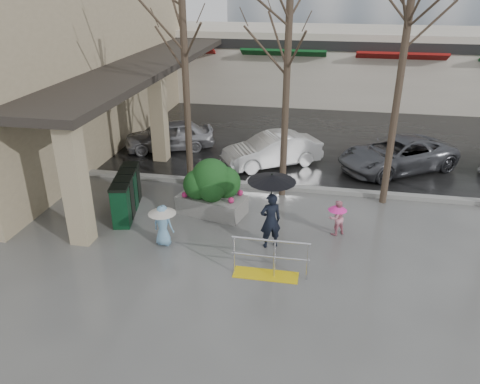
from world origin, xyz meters
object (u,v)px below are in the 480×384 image
(tree_midwest, at_px, (289,32))
(news_boxes, at_px, (127,194))
(planter, at_px, (212,188))
(car_b, at_px, (272,150))
(child_pink, at_px, (337,216))
(handrail, at_px, (269,263))
(car_a, at_px, (169,135))
(tree_mideast, at_px, (404,48))
(car_c, at_px, (397,154))
(woman, at_px, (271,202))
(tree_west, at_px, (184,35))
(child_blue, at_px, (163,221))

(tree_midwest, bearing_deg, news_boxes, -154.07)
(planter, distance_m, car_b, 4.53)
(child_pink, relative_size, car_b, 0.27)
(handrail, bearing_deg, news_boxes, 151.51)
(child_pink, height_order, car_a, car_a)
(tree_mideast, bearing_deg, news_boxes, -164.22)
(tree_mideast, bearing_deg, car_c, 76.38)
(tree_mideast, relative_size, car_a, 1.76)
(woman, bearing_deg, tree_west, -71.92)
(handrail, xyz_separation_m, child_blue, (-3.01, 0.95, 0.34))
(tree_west, bearing_deg, car_c, 22.29)
(car_a, xyz_separation_m, car_c, (9.17, -0.66, 0.00))
(child_pink, xyz_separation_m, car_a, (-6.94, 6.02, 0.04))
(handrail, distance_m, car_b, 7.41)
(tree_mideast, bearing_deg, tree_midwest, 180.00)
(tree_west, height_order, planter, tree_west)
(handrail, height_order, car_c, car_c)
(car_b, bearing_deg, car_c, 62.70)
(car_b, relative_size, car_c, 0.84)
(handrail, xyz_separation_m, tree_midwest, (-0.16, 4.80, 4.86))
(woman, height_order, child_blue, woman)
(child_blue, bearing_deg, tree_midwest, -119.08)
(handrail, relative_size, car_c, 0.42)
(tree_midwest, bearing_deg, car_a, 144.96)
(handrail, relative_size, tree_mideast, 0.29)
(car_c, bearing_deg, planter, -84.30)
(handrail, relative_size, car_a, 0.51)
(tree_west, bearing_deg, handrail, -55.01)
(handrail, bearing_deg, car_a, 122.28)
(tree_west, bearing_deg, car_a, 118.40)
(tree_midwest, height_order, car_a, tree_midwest)
(woman, bearing_deg, car_a, -78.89)
(tree_west, bearing_deg, planter, -55.55)
(woman, distance_m, child_pink, 2.17)
(tree_west, bearing_deg, tree_midwest, 0.00)
(tree_midwest, distance_m, car_b, 5.31)
(child_blue, height_order, car_a, car_a)
(tree_mideast, relative_size, planter, 2.92)
(woman, bearing_deg, child_pink, -175.44)
(tree_mideast, height_order, car_b, tree_mideast)
(woman, relative_size, car_b, 0.56)
(news_boxes, relative_size, car_c, 0.52)
(tree_mideast, bearing_deg, child_pink, -122.26)
(tree_mideast, bearing_deg, child_blue, -147.97)
(child_blue, xyz_separation_m, car_a, (-2.31, 7.46, -0.09))
(handrail, relative_size, car_b, 0.50)
(planter, bearing_deg, child_blue, -112.41)
(child_blue, distance_m, car_c, 9.66)
(child_blue, xyz_separation_m, news_boxes, (-1.73, 1.62, -0.08))
(tree_west, distance_m, news_boxes, 5.16)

